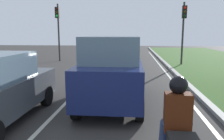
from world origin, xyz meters
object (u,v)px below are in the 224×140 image
object	(u,v)px
car_suv_ahead	(112,70)
traffic_light_near_right	(184,23)
traffic_light_overhead_left	(58,23)
rider_person	(177,111)

from	to	relation	value
car_suv_ahead	traffic_light_near_right	size ratio (longest dim) A/B	0.98
traffic_light_near_right	traffic_light_overhead_left	distance (m)	10.16
traffic_light_overhead_left	rider_person	bearing A→B (deg)	-64.93
car_suv_ahead	traffic_light_overhead_left	xyz separation A→B (m)	(-5.71, 11.23, 2.07)
rider_person	traffic_light_overhead_left	xyz separation A→B (m)	(-7.09, 15.16, 2.05)
car_suv_ahead	rider_person	size ratio (longest dim) A/B	3.88
car_suv_ahead	rider_person	world-z (taller)	car_suv_ahead
rider_person	traffic_light_overhead_left	distance (m)	16.87
traffic_light_overhead_left	traffic_light_near_right	bearing A→B (deg)	-9.13
traffic_light_near_right	rider_person	bearing A→B (deg)	-102.23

